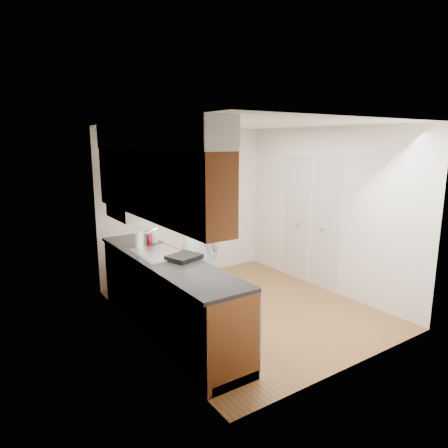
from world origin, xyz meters
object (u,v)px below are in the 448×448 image
(person, at_px, (195,237))
(soda_can, at_px, (149,239))
(soap_bottle_a, at_px, (139,238))
(dish_rack, at_px, (184,257))
(soap_bottle_b, at_px, (153,235))

(person, xyz_separation_m, soda_can, (-0.44, 0.45, -0.06))
(soap_bottle_a, distance_m, dish_rack, 0.79)
(person, distance_m, soap_bottle_b, 0.62)
(soap_bottle_b, bearing_deg, person, -54.89)
(soap_bottle_b, distance_m, soda_can, 0.11)
(soda_can, bearing_deg, soap_bottle_b, 34.57)
(person, bearing_deg, soap_bottle_b, 8.33)
(person, height_order, soap_bottle_b, person)
(soap_bottle_a, xyz_separation_m, soda_can, (0.20, 0.14, -0.07))
(soap_bottle_b, bearing_deg, soda_can, -145.43)
(soap_bottle_b, distance_m, dish_rack, 0.95)
(soap_bottle_b, bearing_deg, dish_rack, -92.47)
(soap_bottle_a, height_order, soda_can, soap_bottle_a)
(soap_bottle_a, height_order, dish_rack, soap_bottle_a)
(soda_can, bearing_deg, soap_bottle_a, -144.90)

